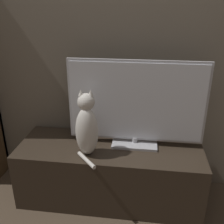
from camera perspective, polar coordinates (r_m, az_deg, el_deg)
The scene contains 4 objects.
wall_back at distance 2.10m, azimuth 0.71°, elevation 16.79°, with size 4.80×0.05×2.60m.
tv_stand at distance 2.20m, azimuth -0.43°, elevation -12.83°, with size 1.44×0.53×0.48m.
tv at distance 1.97m, azimuth 5.28°, elevation 1.59°, with size 1.04×0.21×0.67m.
cat at distance 1.89m, azimuth -5.51°, elevation -3.32°, with size 0.19×0.30×0.50m.
Camera 1 is at (0.25, -0.85, 1.54)m, focal length 42.00 mm.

